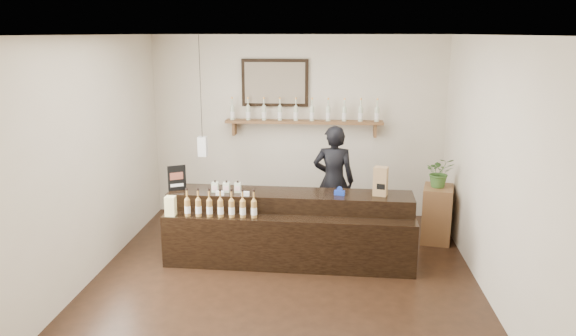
# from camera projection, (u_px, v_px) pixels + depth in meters

# --- Properties ---
(ground) EXTENTS (5.00, 5.00, 0.00)m
(ground) POSITION_uv_depth(u_px,v_px,m) (284.00, 279.00, 6.61)
(ground) COLOR black
(ground) RESTS_ON ground
(room_shell) EXTENTS (5.00, 5.00, 5.00)m
(room_shell) POSITION_uv_depth(u_px,v_px,m) (284.00, 137.00, 6.21)
(room_shell) COLOR beige
(room_shell) RESTS_ON ground
(back_wall_decor) EXTENTS (2.66, 0.96, 1.69)m
(back_wall_decor) POSITION_uv_depth(u_px,v_px,m) (287.00, 105.00, 8.51)
(back_wall_decor) COLOR brown
(back_wall_decor) RESTS_ON ground
(counter) EXTENTS (3.10, 0.92, 1.01)m
(counter) POSITION_uv_depth(u_px,v_px,m) (289.00, 229.00, 7.08)
(counter) COLOR black
(counter) RESTS_ON ground
(promo_sign) EXTENTS (0.21, 0.13, 0.32)m
(promo_sign) POSITION_uv_depth(u_px,v_px,m) (177.00, 178.00, 7.14)
(promo_sign) COLOR black
(promo_sign) RESTS_ON counter
(paper_bag) EXTENTS (0.19, 0.17, 0.36)m
(paper_bag) POSITION_uv_depth(u_px,v_px,m) (381.00, 181.00, 6.91)
(paper_bag) COLOR #9F7B4D
(paper_bag) RESTS_ON counter
(tape_dispenser) EXTENTS (0.14, 0.07, 0.11)m
(tape_dispenser) POSITION_uv_depth(u_px,v_px,m) (340.00, 192.00, 6.95)
(tape_dispenser) COLOR #1734A4
(tape_dispenser) RESTS_ON counter
(side_cabinet) EXTENTS (0.49, 0.60, 0.77)m
(side_cabinet) POSITION_uv_depth(u_px,v_px,m) (437.00, 214.00, 7.75)
(side_cabinet) COLOR brown
(side_cabinet) RESTS_ON ground
(potted_plant) EXTENTS (0.38, 0.33, 0.42)m
(potted_plant) POSITION_uv_depth(u_px,v_px,m) (440.00, 172.00, 7.61)
(potted_plant) COLOR #386126
(potted_plant) RESTS_ON side_cabinet
(shopkeeper) EXTENTS (0.68, 0.47, 1.79)m
(shopkeeper) POSITION_uv_depth(u_px,v_px,m) (334.00, 174.00, 7.86)
(shopkeeper) COLOR black
(shopkeeper) RESTS_ON ground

